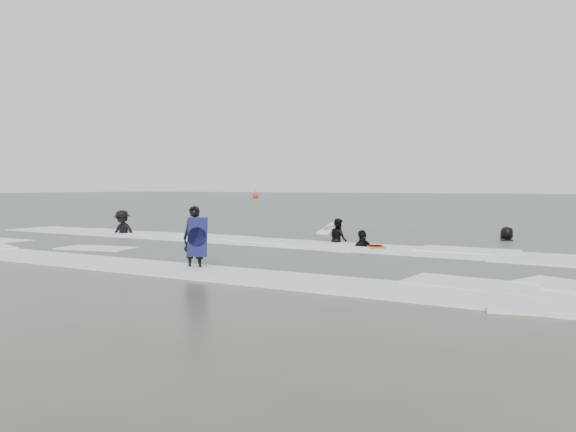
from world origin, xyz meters
The scene contains 10 objects.
ground centered at (0.00, 0.00, 0.00)m, with size 320.00×320.00×0.00m, color brown.
sea centered at (0.00, 80.00, 0.06)m, with size 320.00×320.00×0.00m, color #47544C.
surfer_centre centered at (0.35, -0.21, 0.00)m, with size 0.59×0.39×1.62m, color black.
surfer_wading centered at (0.78, 7.25, 0.00)m, with size 0.72×0.56×1.49m, color black.
surfer_breaker centered at (-8.85, 6.06, 0.00)m, with size 1.24×0.71×1.91m, color black.
surfer_right_near centered at (2.13, 6.28, 0.00)m, with size 1.04×0.44×1.78m, color black.
surfer_right_far centered at (5.90, 11.11, 0.00)m, with size 0.84×0.55×1.73m, color black.
surf_foam centered at (0.00, 3.70, 0.04)m, with size 30.03×9.06×0.09m.
bodyboards centered at (1.22, 4.42, 0.50)m, with size 3.05×8.45×1.25m.
buoy centered at (-45.31, 71.30, 0.42)m, with size 1.00×1.00×1.65m.
Camera 1 is at (9.36, -11.02, 2.07)m, focal length 35.00 mm.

